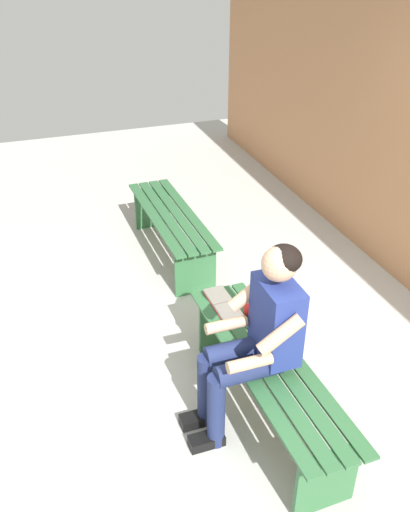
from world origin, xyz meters
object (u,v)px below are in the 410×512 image
(bench_near, at_px, (267,374))
(apple, at_px, (249,309))
(bench_far, at_px, (171,224))
(book_open, at_px, (223,304))
(person_seated, at_px, (256,335))

(bench_near, relative_size, apple, 18.88)
(bench_far, distance_m, apple, 1.68)
(bench_far, distance_m, book_open, 1.51)
(person_seated, relative_size, book_open, 3.05)
(bench_far, relative_size, person_seated, 1.24)
(bench_near, height_order, book_open, book_open)
(bench_near, relative_size, bench_far, 1.08)
(bench_near, xyz_separation_m, bench_far, (2.13, -0.00, -0.00))
(bench_far, height_order, book_open, book_open)
(person_seated, xyz_separation_m, book_open, (0.64, -0.04, -0.23))
(bench_far, relative_size, book_open, 3.77)
(apple, bearing_deg, bench_near, 171.32)
(apple, height_order, book_open, apple)
(bench_near, distance_m, apple, 0.49)
(bench_near, height_order, apple, apple)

